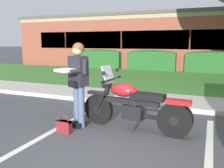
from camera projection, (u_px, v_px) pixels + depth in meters
ground_plane at (109, 158)px, 3.57m from camera, size 140.00×140.00×0.00m
curb_strip at (152, 106)px, 6.23m from camera, size 60.00×0.20×0.12m
concrete_walk at (158, 99)px, 7.01m from camera, size 60.00×1.50×0.08m
grass_lawn at (176, 80)px, 10.57m from camera, size 60.00×6.30×0.06m
stall_stripe_0 at (40, 138)px, 4.28m from camera, size 0.18×4.40×0.01m
motorcycle at (138, 106)px, 4.60m from camera, size 2.24×0.82×1.26m
rider_person at (78, 78)px, 4.70m from camera, size 0.56×0.66×1.70m
handbag at (64, 126)px, 4.51m from camera, size 0.28×0.13×0.36m
hedge_left at (99, 58)px, 15.62m from camera, size 3.12×0.90×1.24m
hedge_center_left at (152, 60)px, 14.31m from camera, size 2.89×0.90×1.24m
hedge_center_right at (215, 62)px, 13.00m from camera, size 3.19×0.90×1.24m
brick_building at (195, 41)px, 18.20m from camera, size 24.44×10.81×3.56m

